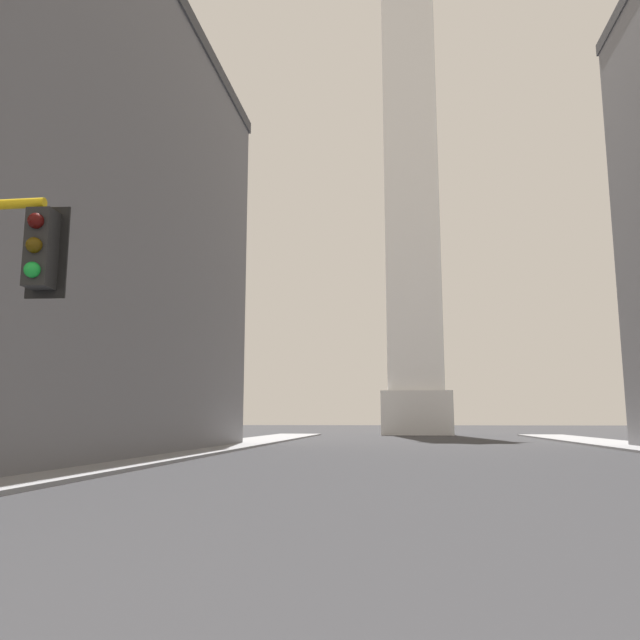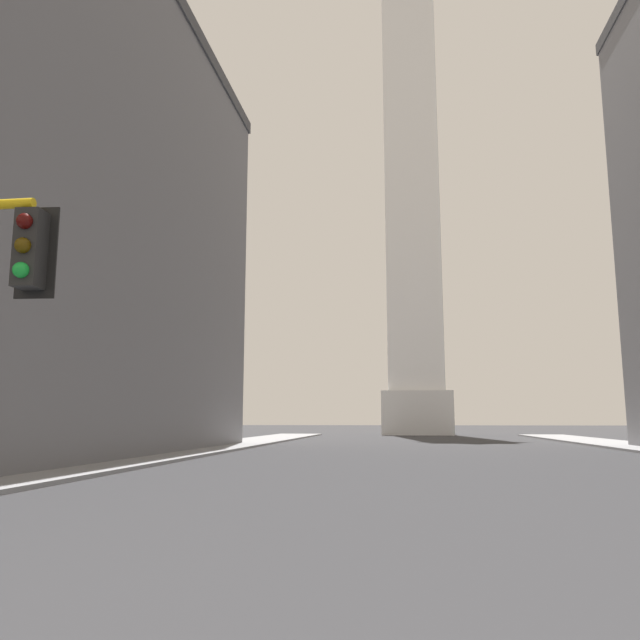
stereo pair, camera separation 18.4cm
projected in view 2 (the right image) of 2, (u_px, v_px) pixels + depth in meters
sidewalk_left at (143, 457)px, 29.92m from camera, size 5.00×93.29×0.15m
obelisk at (411, 176)px, 82.03m from camera, size 8.49×8.49×69.73m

